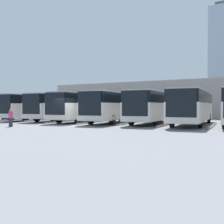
# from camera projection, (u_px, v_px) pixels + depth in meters

# --- Properties ---
(ground_plane) EXTENTS (600.00, 600.00, 0.00)m
(ground_plane) POSITION_uv_depth(u_px,v_px,m) (68.00, 125.00, 26.28)
(ground_plane) COLOR slate
(curb_divider_0) EXTENTS (0.91, 6.13, 0.15)m
(curb_divider_0) POSITION_uv_depth(u_px,v_px,m) (212.00, 126.00, 24.35)
(curb_divider_0) COLOR #9E9E99
(curb_divider_0) RESTS_ON ground_plane
(bus_1) EXTENTS (3.93, 12.68, 3.21)m
(bus_1) POSITION_uv_depth(u_px,v_px,m) (193.00, 106.00, 26.45)
(bus_1) COLOR silver
(bus_1) RESTS_ON ground_plane
(curb_divider_1) EXTENTS (0.91, 6.13, 0.15)m
(curb_divider_1) POSITION_uv_depth(u_px,v_px,m) (166.00, 125.00, 25.90)
(curb_divider_1) COLOR #9E9E99
(curb_divider_1) RESTS_ON ground_plane
(bus_2) EXTENTS (3.93, 12.68, 3.21)m
(bus_2) POSITION_uv_depth(u_px,v_px,m) (155.00, 106.00, 28.88)
(bus_2) COLOR silver
(bus_2) RESTS_ON ground_plane
(curb_divider_2) EXTENTS (0.91, 6.13, 0.15)m
(curb_divider_2) POSITION_uv_depth(u_px,v_px,m) (129.00, 123.00, 28.33)
(curb_divider_2) COLOR #9E9E99
(curb_divider_2) RESTS_ON ground_plane
(bus_3) EXTENTS (3.93, 12.68, 3.21)m
(bus_3) POSITION_uv_depth(u_px,v_px,m) (117.00, 106.00, 30.25)
(bus_3) COLOR silver
(bus_3) RESTS_ON ground_plane
(curb_divider_3) EXTENTS (0.91, 6.13, 0.15)m
(curb_divider_3) POSITION_uv_depth(u_px,v_px,m) (92.00, 122.00, 29.70)
(curb_divider_3) COLOR #9E9E99
(curb_divider_3) RESTS_ON ground_plane
(bus_4) EXTENTS (3.93, 12.68, 3.21)m
(bus_4) POSITION_uv_depth(u_px,v_px,m) (87.00, 106.00, 32.27)
(bus_4) COLOR silver
(bus_4) RESTS_ON ground_plane
(curb_divider_4) EXTENTS (0.91, 6.13, 0.15)m
(curb_divider_4) POSITION_uv_depth(u_px,v_px,m) (63.00, 121.00, 31.72)
(curb_divider_4) COLOR #9E9E99
(curb_divider_4) RESTS_ON ground_plane
(bus_5) EXTENTS (3.93, 12.68, 3.21)m
(bus_5) POSITION_uv_depth(u_px,v_px,m) (64.00, 106.00, 35.01)
(bus_5) COLOR silver
(bus_5) RESTS_ON ground_plane
(curb_divider_5) EXTENTS (0.91, 6.13, 0.15)m
(curb_divider_5) POSITION_uv_depth(u_px,v_px,m) (42.00, 120.00, 34.46)
(curb_divider_5) COLOR #9E9E99
(curb_divider_5) RESTS_ON ground_plane
(bus_6) EXTENTS (3.93, 12.68, 3.21)m
(bus_6) POSITION_uv_depth(u_px,v_px,m) (39.00, 106.00, 36.76)
(bus_6) COLOR silver
(bus_6) RESTS_ON ground_plane
(curb_divider_6) EXTENTS (0.91, 6.13, 0.15)m
(curb_divider_6) POSITION_uv_depth(u_px,v_px,m) (17.00, 119.00, 36.20)
(curb_divider_6) COLOR #9E9E99
(curb_divider_6) RESTS_ON ground_plane
(bus_7) EXTENTS (3.93, 12.68, 3.21)m
(bus_7) POSITION_uv_depth(u_px,v_px,m) (19.00, 106.00, 39.05)
(bus_7) COLOR silver
(bus_7) RESTS_ON ground_plane
(pedestrian) EXTENTS (0.44, 0.44, 1.54)m
(pedestrian) POSITION_uv_depth(u_px,v_px,m) (11.00, 117.00, 24.10)
(pedestrian) COLOR #38384C
(pedestrian) RESTS_ON ground_plane
(station_building) EXTENTS (36.51, 14.24, 5.66)m
(station_building) POSITION_uv_depth(u_px,v_px,m) (162.00, 100.00, 47.94)
(station_building) COLOR gray
(station_building) RESTS_ON ground_plane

